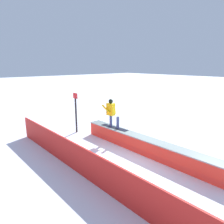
# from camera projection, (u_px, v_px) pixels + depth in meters

# --- Properties ---
(ground_plane) EXTENTS (120.00, 120.00, 0.00)m
(ground_plane) POSITION_uv_depth(u_px,v_px,m) (144.00, 153.00, 8.74)
(ground_plane) COLOR white
(grind_box) EXTENTS (7.02, 0.76, 0.71)m
(grind_box) POSITION_uv_depth(u_px,v_px,m) (144.00, 146.00, 8.67)
(grind_box) COLOR red
(grind_box) RESTS_ON ground_plane
(snowboarder) EXTENTS (1.62, 0.51, 1.42)m
(snowboarder) POSITION_uv_depth(u_px,v_px,m) (112.00, 112.00, 9.87)
(snowboarder) COLOR black
(snowboarder) RESTS_ON grind_box
(safety_fence) EXTENTS (10.87, 0.33, 1.07)m
(safety_fence) POSITION_uv_depth(u_px,v_px,m) (86.00, 164.00, 6.69)
(safety_fence) COLOR red
(safety_fence) RESTS_ON ground_plane
(trail_marker) EXTENTS (0.40, 0.10, 2.25)m
(trail_marker) POSITION_uv_depth(u_px,v_px,m) (76.00, 112.00, 11.14)
(trail_marker) COLOR #262628
(trail_marker) RESTS_ON ground_plane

